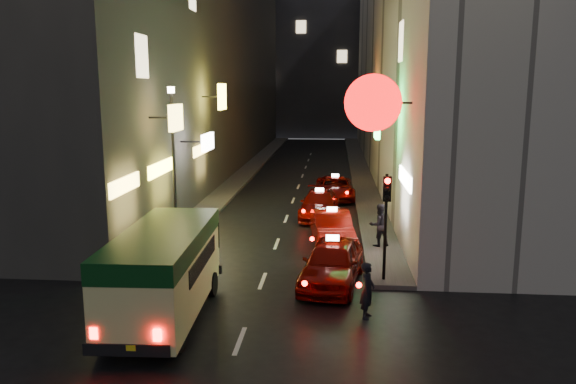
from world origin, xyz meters
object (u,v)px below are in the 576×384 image
(pedestrian_crossing, at_px, (367,287))
(traffic_light, at_px, (386,204))
(minibus, at_px, (164,264))
(taxi_near, at_px, (332,259))
(lamp_post, at_px, (173,153))

(pedestrian_crossing, bearing_deg, traffic_light, -0.35)
(minibus, xyz_separation_m, pedestrian_crossing, (5.58, 0.56, -0.69))
(taxi_near, height_order, lamp_post, lamp_post)
(traffic_light, bearing_deg, taxi_near, -177.36)
(taxi_near, distance_m, pedestrian_crossing, 2.81)
(minibus, distance_m, taxi_near, 5.64)
(traffic_light, distance_m, lamp_post, 9.42)
(minibus, relative_size, traffic_light, 1.70)
(pedestrian_crossing, xyz_separation_m, lamp_post, (-7.50, 7.24, 2.81))
(minibus, height_order, traffic_light, traffic_light)
(lamp_post, bearing_deg, minibus, -76.19)
(taxi_near, bearing_deg, minibus, -145.15)
(minibus, bearing_deg, pedestrian_crossing, 5.76)
(minibus, bearing_deg, taxi_near, 34.85)
(pedestrian_crossing, height_order, traffic_light, traffic_light)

